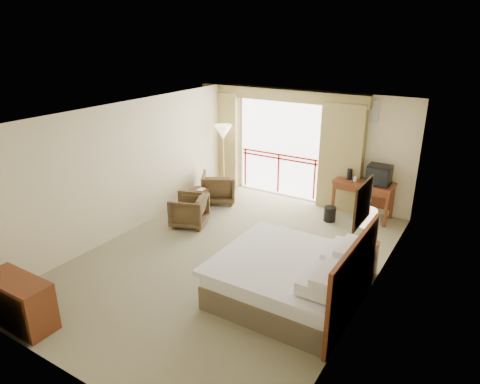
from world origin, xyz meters
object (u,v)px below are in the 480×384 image
Objects in this scene: armchair_near at (190,225)px; desk at (364,189)px; dresser at (19,302)px; floor_lamp at (223,135)px; bed at (291,278)px; wastebasket at (330,214)px; tv at (379,175)px; side_table at (199,196)px; nightstand at (361,260)px; armchair_far at (219,201)px; table_lamp at (366,218)px.

desk is at bearing 108.37° from armchair_near.
floor_lamp is at bearing 92.14° from dresser.
bed is 3.19m from wastebasket.
side_table is (-3.66, -1.64, -0.70)m from tv.
nightstand is 3.81m from armchair_near.
nightstand is 0.49× the size of desk.
desk is 3.50m from armchair_far.
bed is 4.36× the size of tv.
bed is at bearing 46.26° from armchair_near.
desk reaches higher than armchair_far.
floor_lamp is (-3.07, 0.35, 1.35)m from wastebasket.
side_table is at bearing 53.59° from armchair_far.
floor_lamp reaches higher than nightstand.
desk is 1.16× the size of dresser.
armchair_near is 0.67× the size of dresser.
nightstand is 1.93× the size of wastebasket.
floor_lamp reaches higher than armchair_near.
desk is at bearing 26.86° from side_table.
floor_lamp is (-0.54, 2.16, 1.52)m from armchair_near.
wastebasket is 3.03m from side_table.
desk is at bearing 50.28° from wastebasket.
tv is 4.26m from armchair_near.
tv is at bearing 24.12° from side_table.
floor_lamp is 6.24m from dresser.
armchair_far reaches higher than armchair_near.
tv reaches higher than armchair_near.
bed is 1.63m from table_lamp.
dresser is (-3.04, -2.62, -0.01)m from bed.
side_table is (-0.07, -0.72, 0.36)m from armchair_far.
desk is 7.09m from dresser.
tv is at bearing 163.75° from armchair_far.
armchair_far is at bearing -172.99° from wastebasket.
nightstand is at bearing -56.69° from wastebasket.
side_table reaches higher than armchair_near.
armchair_near is 0.89m from side_table.
bed is 4.04× the size of side_table.
armchair_near is at bearing -75.99° from floor_lamp.
desk is 2.44× the size of side_table.
armchair_far is (-3.29, -0.98, -0.65)m from desk.
tv is 0.44× the size of dresser.
bed is at bearing -31.72° from side_table.
bed is 3.79m from tv.
floor_lamp is at bearing 179.75° from desk.
nightstand is at bearing -86.60° from tv.
table_lamp is at bearing -86.40° from tv.
dresser is at bearing -113.48° from wastebasket.
nightstand is 2.31m from wastebasket.
desk is at bearing 108.89° from nightstand.
side_table is at bearing -158.12° from desk.
floor_lamp is (-3.90, -0.23, 0.46)m from tv.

